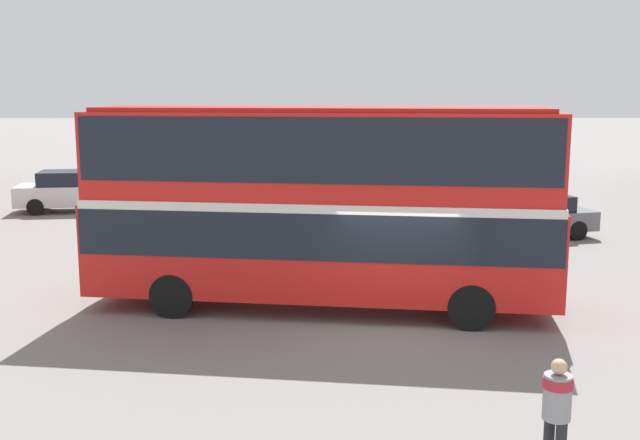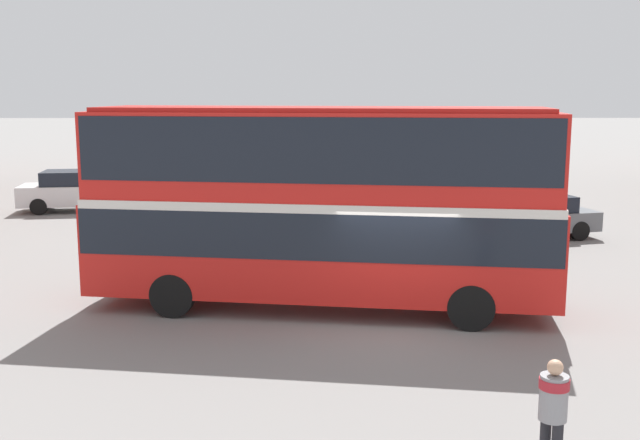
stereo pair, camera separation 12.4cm
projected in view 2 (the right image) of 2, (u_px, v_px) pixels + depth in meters
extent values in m
plane|color=gray|center=(394.00, 325.00, 16.14)|extent=(240.00, 240.00, 0.00)
cube|color=red|center=(320.00, 247.00, 17.12)|extent=(10.79, 4.04, 2.07)
cube|color=red|center=(320.00, 157.00, 16.77)|extent=(10.62, 3.94, 2.04)
cube|color=black|center=(320.00, 227.00, 17.04)|extent=(10.69, 4.05, 1.02)
cube|color=black|center=(320.00, 146.00, 16.72)|extent=(10.47, 3.94, 1.39)
cube|color=silver|center=(320.00, 201.00, 16.94)|extent=(10.69, 4.04, 0.20)
cube|color=#B11A15|center=(320.00, 109.00, 16.58)|extent=(10.13, 3.69, 0.10)
cylinder|color=black|center=(466.00, 281.00, 17.89)|extent=(1.03, 0.45, 1.00)
cylinder|color=black|center=(471.00, 307.00, 15.73)|extent=(1.03, 0.45, 1.00)
cylinder|color=black|center=(202.00, 271.00, 18.81)|extent=(1.03, 0.45, 1.00)
cylinder|color=black|center=(173.00, 295.00, 16.65)|extent=(1.03, 0.45, 1.00)
cylinder|color=gray|center=(554.00, 398.00, 9.69)|extent=(0.47, 0.47, 0.61)
cylinder|color=#B2232D|center=(554.00, 383.00, 9.66)|extent=(0.50, 0.50, 0.13)
sphere|color=#D8A884|center=(555.00, 367.00, 9.62)|extent=(0.21, 0.21, 0.21)
cube|color=silver|center=(79.00, 194.00, 31.21)|extent=(4.90, 2.45, 0.83)
cube|color=black|center=(74.00, 178.00, 31.07)|extent=(2.64, 1.98, 0.58)
cylinder|color=black|center=(118.00, 199.00, 32.29)|extent=(0.70, 0.31, 0.68)
cylinder|color=black|center=(113.00, 205.00, 30.64)|extent=(0.70, 0.31, 0.68)
cylinder|color=black|center=(48.00, 201.00, 31.90)|extent=(0.70, 0.31, 0.68)
cylinder|color=black|center=(39.00, 207.00, 30.26)|extent=(0.70, 0.31, 0.68)
cube|color=slate|center=(532.00, 220.00, 25.52)|extent=(4.63, 2.80, 0.65)
cube|color=black|center=(537.00, 203.00, 25.46)|extent=(2.57, 2.12, 0.53)
cylinder|color=black|center=(507.00, 235.00, 24.47)|extent=(0.69, 0.37, 0.66)
cylinder|color=black|center=(485.00, 226.00, 26.01)|extent=(0.69, 0.37, 0.66)
cylinder|color=black|center=(579.00, 231.00, 25.12)|extent=(0.69, 0.37, 0.66)
cylinder|color=black|center=(553.00, 223.00, 26.67)|extent=(0.69, 0.37, 0.66)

